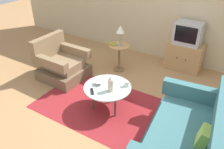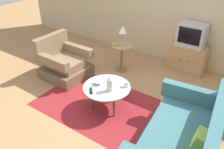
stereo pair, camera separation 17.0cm
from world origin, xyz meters
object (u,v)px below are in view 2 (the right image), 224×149
(side_table, at_px, (122,53))
(table_lamp, at_px, (123,30))
(couch, at_px, (181,140))
(bowl, at_px, (98,82))
(coffee_table, at_px, (107,88))
(armchair, at_px, (64,63))
(book, at_px, (115,44))
(tv_remote_dark, at_px, (91,91))
(mug, at_px, (126,84))
(television, at_px, (192,35))
(tv_stand, at_px, (187,58))
(vase, at_px, (110,84))

(side_table, distance_m, table_lamp, 0.52)
(couch, relative_size, bowl, 11.10)
(couch, distance_m, coffee_table, 1.48)
(armchair, xyz_separation_m, book, (0.75, 0.86, 0.33))
(coffee_table, height_order, tv_remote_dark, tv_remote_dark)
(mug, bearing_deg, side_table, 125.52)
(mug, distance_m, book, 1.43)
(armchair, distance_m, tv_remote_dark, 1.46)
(couch, distance_m, television, 2.62)
(tv_stand, bearing_deg, tv_remote_dark, -108.93)
(table_lamp, bearing_deg, mug, -55.17)
(table_lamp, bearing_deg, armchair, -135.40)
(coffee_table, xyz_separation_m, bowl, (-0.17, -0.01, 0.07))
(couch, xyz_separation_m, side_table, (-1.97, 1.60, 0.14))
(television, height_order, table_lamp, television)
(couch, xyz_separation_m, coffee_table, (-1.44, 0.29, 0.12))
(coffee_table, bearing_deg, vase, -33.01)
(armchair, distance_m, table_lamp, 1.46)
(armchair, height_order, coffee_table, armchair)
(side_table, distance_m, book, 0.24)
(couch, xyz_separation_m, television, (-0.75, 2.45, 0.56))
(television, bearing_deg, mug, -102.08)
(couch, relative_size, side_table, 2.84)
(side_table, distance_m, television, 1.54)
(armchair, relative_size, book, 3.76)
(table_lamp, xyz_separation_m, vase, (0.61, -1.37, -0.37))
(book, bearing_deg, bowl, -56.26)
(table_lamp, distance_m, book, 0.38)
(couch, relative_size, table_lamp, 3.91)
(couch, xyz_separation_m, vase, (-1.34, 0.23, 0.29))
(bowl, bearing_deg, vase, -11.73)
(side_table, xyz_separation_m, mug, (0.80, -1.12, 0.06))
(television, height_order, tv_remote_dark, television)
(side_table, bearing_deg, table_lamp, -2.18)
(television, relative_size, vase, 2.06)
(table_lamp, height_order, vase, table_lamp)
(coffee_table, height_order, television, television)
(mug, bearing_deg, bowl, -155.51)
(tv_stand, bearing_deg, coffee_table, -107.82)
(couch, relative_size, vase, 6.30)
(television, relative_size, mug, 4.55)
(coffee_table, relative_size, vase, 2.93)
(couch, distance_m, side_table, 2.54)
(side_table, height_order, mug, side_table)
(couch, height_order, tv_stand, couch)
(armchair, height_order, side_table, armchair)
(television, height_order, vase, television)
(mug, distance_m, bowl, 0.48)
(television, bearing_deg, vase, -104.70)
(mug, height_order, tv_remote_dark, mug)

